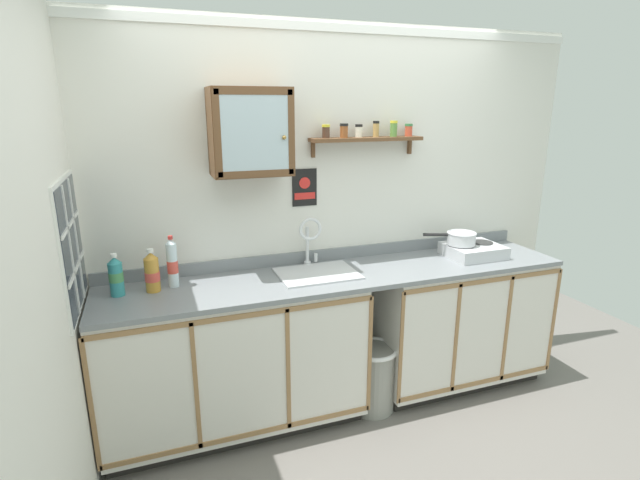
% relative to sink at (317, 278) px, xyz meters
% --- Properties ---
extents(floor, '(6.06, 6.06, 0.00)m').
position_rel_sink_xyz_m(floor, '(0.17, -0.34, -0.93)').
color(floor, slate).
rests_on(floor, ground).
extents(back_wall, '(3.66, 0.07, 2.50)m').
position_rel_sink_xyz_m(back_wall, '(0.17, 0.27, 0.33)').
color(back_wall, silver).
rests_on(back_wall, ground).
extents(side_wall_left, '(0.05, 3.39, 2.50)m').
position_rel_sink_xyz_m(side_wall_left, '(-1.38, -0.65, 0.32)').
color(side_wall_left, silver).
rests_on(side_wall_left, ground).
extents(lower_cabinet_run, '(1.60, 0.58, 0.93)m').
position_rel_sink_xyz_m(lower_cabinet_run, '(-0.55, -0.04, -0.46)').
color(lower_cabinet_run, black).
rests_on(lower_cabinet_run, ground).
extents(lower_cabinet_run_right, '(1.26, 0.58, 0.93)m').
position_rel_sink_xyz_m(lower_cabinet_run_right, '(1.07, -0.04, -0.46)').
color(lower_cabinet_run_right, black).
rests_on(lower_cabinet_run_right, ground).
extents(countertop, '(3.02, 0.60, 0.03)m').
position_rel_sink_xyz_m(countertop, '(0.17, -0.04, 0.01)').
color(countertop, gray).
rests_on(countertop, lower_cabinet_run).
extents(backsplash, '(3.02, 0.02, 0.08)m').
position_rel_sink_xyz_m(backsplash, '(0.17, 0.24, 0.07)').
color(backsplash, gray).
rests_on(backsplash, countertop).
extents(sink, '(0.50, 0.42, 0.49)m').
position_rel_sink_xyz_m(sink, '(0.00, 0.00, 0.00)').
color(sink, silver).
rests_on(sink, countertop).
extents(hot_plate_stove, '(0.38, 0.32, 0.09)m').
position_rel_sink_xyz_m(hot_plate_stove, '(1.17, -0.04, 0.07)').
color(hot_plate_stove, silver).
rests_on(hot_plate_stove, countertop).
extents(saucepan, '(0.36, 0.21, 0.09)m').
position_rel_sink_xyz_m(saucepan, '(1.07, -0.01, 0.17)').
color(saucepan, silver).
rests_on(saucepan, hot_plate_stove).
extents(bottle_juice_amber_0, '(0.08, 0.08, 0.25)m').
position_rel_sink_xyz_m(bottle_juice_amber_0, '(-0.99, 0.04, 0.14)').
color(bottle_juice_amber_0, gold).
rests_on(bottle_juice_amber_0, countertop).
extents(bottle_water_clear_1, '(0.06, 0.06, 0.31)m').
position_rel_sink_xyz_m(bottle_water_clear_1, '(-0.87, 0.08, 0.17)').
color(bottle_water_clear_1, silver).
rests_on(bottle_water_clear_1, countertop).
extents(bottle_detergent_teal_2, '(0.08, 0.08, 0.25)m').
position_rel_sink_xyz_m(bottle_detergent_teal_2, '(-1.18, 0.04, 0.14)').
color(bottle_detergent_teal_2, teal).
rests_on(bottle_detergent_teal_2, countertop).
extents(wall_cabinet, '(0.47, 0.30, 0.51)m').
position_rel_sink_xyz_m(wall_cabinet, '(-0.37, 0.11, 0.91)').
color(wall_cabinet, brown).
extents(spice_shelf, '(0.77, 0.14, 0.23)m').
position_rel_sink_xyz_m(spice_shelf, '(0.42, 0.18, 0.87)').
color(spice_shelf, brown).
extents(warning_sign, '(0.17, 0.01, 0.24)m').
position_rel_sink_xyz_m(warning_sign, '(0.00, 0.24, 0.54)').
color(warning_sign, black).
extents(window, '(0.03, 0.66, 0.69)m').
position_rel_sink_xyz_m(window, '(-1.35, -0.14, 0.39)').
color(window, '#262D38').
extents(trash_bin, '(0.32, 0.32, 0.46)m').
position_rel_sink_xyz_m(trash_bin, '(0.34, -0.17, -0.69)').
color(trash_bin, gray).
rests_on(trash_bin, ground).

